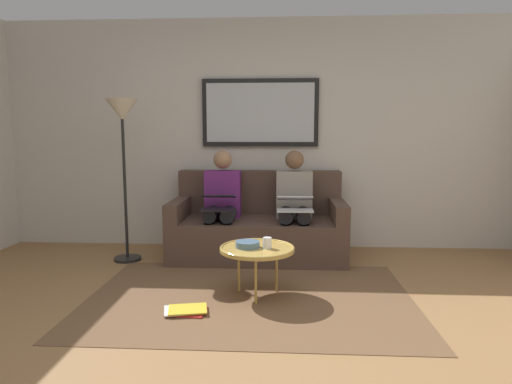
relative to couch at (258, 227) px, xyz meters
name	(u,v)px	position (x,y,z in m)	size (l,w,h in m)	color
ground_plane	(240,356)	(0.00, 2.12, -0.36)	(6.00, 5.20, 0.10)	olive
wall_rear	(261,135)	(0.00, -0.48, 0.99)	(6.00, 0.12, 2.60)	beige
area_rug	(250,297)	(0.00, 1.27, -0.31)	(2.60, 1.80, 0.01)	brown
couch	(258,227)	(0.00, 0.00, 0.00)	(1.82, 0.90, 0.90)	#4C382D
framed_mirror	(260,113)	(0.00, -0.39, 1.24)	(1.32, 0.05, 0.76)	black
coffee_table	(257,249)	(-0.06, 1.22, 0.08)	(0.61, 0.61, 0.41)	tan
cup	(267,243)	(-0.14, 1.23, 0.13)	(0.07, 0.07, 0.09)	silver
bowl	(248,244)	(0.02, 1.21, 0.11)	(0.20, 0.20, 0.05)	slate
person_left	(294,201)	(-0.38, 0.07, 0.30)	(0.38, 0.58, 1.14)	gray
laptop_silver	(295,204)	(-0.38, 0.32, 0.31)	(0.36, 0.33, 0.14)	silver
person_right	(222,201)	(0.38, 0.07, 0.30)	(0.38, 0.58, 1.14)	#66236B
laptop_black	(219,202)	(0.38, 0.31, 0.32)	(0.32, 0.36, 0.15)	black
magazine_stack	(186,310)	(0.45, 1.60, -0.29)	(0.35, 0.27, 0.03)	red
standing_lamp	(123,128)	(1.36, 0.27, 1.06)	(0.32, 0.32, 1.66)	black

